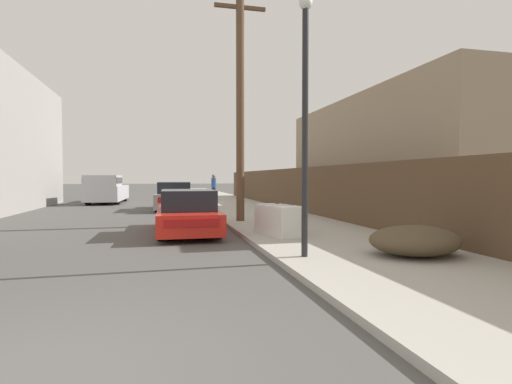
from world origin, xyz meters
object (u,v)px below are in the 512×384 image
object	(u,v)px
pickup_truck	(106,189)
discarded_fridge	(279,220)
utility_pole	(240,100)
car_parked_mid	(174,197)
pedestrian	(214,186)
street_lamp	(305,107)
parked_sports_car_red	(188,213)
brush_pile	(415,240)

from	to	relation	value
pickup_truck	discarded_fridge	bearing A→B (deg)	113.40
utility_pole	car_parked_mid	bearing A→B (deg)	106.31
car_parked_mid	pedestrian	xyz separation A→B (m)	(2.91, 6.86, 0.37)
utility_pole	street_lamp	bearing A→B (deg)	-90.41
car_parked_mid	street_lamp	bearing A→B (deg)	-78.79
car_parked_mid	pedestrian	world-z (taller)	pedestrian
parked_sports_car_red	street_lamp	bearing A→B (deg)	-66.78
car_parked_mid	pickup_truck	world-z (taller)	pickup_truck
parked_sports_car_red	pickup_truck	size ratio (longest dim) A/B	0.82
discarded_fridge	utility_pole	distance (m)	5.27
pickup_truck	brush_pile	world-z (taller)	pickup_truck
pickup_truck	brush_pile	xyz separation A→B (m)	(8.19, -20.15, -0.48)
discarded_fridge	pickup_truck	distance (m)	17.94
pickup_truck	utility_pole	size ratio (longest dim) A/B	0.69
utility_pole	pedestrian	world-z (taller)	utility_pole
pickup_truck	car_parked_mid	bearing A→B (deg)	125.67
street_lamp	pedestrian	distance (m)	20.56
discarded_fridge	pedestrian	bearing A→B (deg)	77.58
utility_pole	pickup_truck	bearing A→B (deg)	114.87
brush_pile	pedestrian	bearing A→B (deg)	93.35
brush_pile	pedestrian	distance (m)	20.89
pickup_truck	pedestrian	bearing A→B (deg)	-171.96
car_parked_mid	discarded_fridge	bearing A→B (deg)	-74.40
discarded_fridge	car_parked_mid	world-z (taller)	car_parked_mid
discarded_fridge	car_parked_mid	size ratio (longest dim) A/B	0.37
parked_sports_car_red	car_parked_mid	xyz separation A→B (m)	(-0.09, 8.86, 0.08)
discarded_fridge	parked_sports_car_red	distance (m)	2.88
parked_sports_car_red	utility_pole	size ratio (longest dim) A/B	0.56
brush_pile	car_parked_mid	bearing A→B (deg)	106.46
car_parked_mid	pedestrian	size ratio (longest dim) A/B	2.66
utility_pole	brush_pile	xyz separation A→B (m)	(2.08, -6.98, -3.96)
parked_sports_car_red	discarded_fridge	bearing A→B (deg)	-35.49
discarded_fridge	pedestrian	xyz separation A→B (m)	(0.52, 17.44, 0.52)
parked_sports_car_red	pedestrian	distance (m)	15.98
discarded_fridge	pickup_truck	xyz separation A→B (m)	(-6.45, 16.74, 0.38)
parked_sports_car_red	utility_pole	world-z (taller)	utility_pole
discarded_fridge	pickup_truck	bearing A→B (deg)	100.35
car_parked_mid	pickup_truck	bearing A→B (deg)	126.17
pickup_truck	street_lamp	bearing A→B (deg)	109.38
street_lamp	brush_pile	size ratio (longest dim) A/B	2.76
discarded_fridge	parked_sports_car_red	size ratio (longest dim) A/B	0.37
street_lamp	pedestrian	size ratio (longest dim) A/B	2.80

